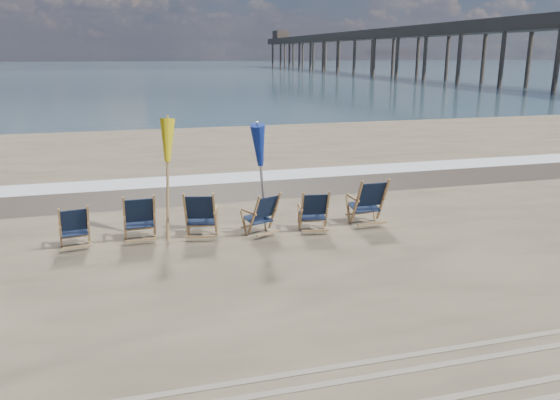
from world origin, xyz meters
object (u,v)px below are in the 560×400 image
(beach_chair_3, at_px, (275,212))
(umbrella_yellow, at_px, (166,147))
(beach_chair_1, at_px, (154,217))
(beach_chair_5, at_px, (383,201))
(fishing_pier, at_px, (390,46))
(umbrella_blue, at_px, (262,149))
(beach_chair_4, at_px, (327,211))
(beach_chair_2, at_px, (215,215))
(beach_chair_0, at_px, (89,226))

(beach_chair_3, relative_size, umbrella_yellow, 0.39)
(beach_chair_3, bearing_deg, beach_chair_1, -26.42)
(beach_chair_5, bearing_deg, fishing_pier, -117.92)
(umbrella_blue, height_order, fishing_pier, fishing_pier)
(umbrella_blue, bearing_deg, beach_chair_3, -27.97)
(beach_chair_4, distance_m, umbrella_yellow, 3.52)
(beach_chair_1, distance_m, beach_chair_2, 1.18)
(beach_chair_5, relative_size, umbrella_blue, 0.47)
(beach_chair_2, bearing_deg, beach_chair_1, 3.45)
(beach_chair_4, height_order, fishing_pier, fishing_pier)
(umbrella_blue, bearing_deg, beach_chair_5, -4.48)
(umbrella_yellow, relative_size, umbrella_blue, 1.04)
(beach_chair_3, bearing_deg, beach_chair_0, -24.55)
(fishing_pier, bearing_deg, umbrella_yellow, -119.49)
(beach_chair_2, xyz_separation_m, beach_chair_3, (1.26, 0.04, -0.05))
(fishing_pier, bearing_deg, umbrella_blue, -118.25)
(beach_chair_4, height_order, beach_chair_5, beach_chair_5)
(beach_chair_0, height_order, beach_chair_5, beach_chair_5)
(beach_chair_1, bearing_deg, beach_chair_0, -0.13)
(beach_chair_3, distance_m, beach_chair_4, 1.08)
(fishing_pier, bearing_deg, beach_chair_3, -118.06)
(beach_chair_3, relative_size, beach_chair_4, 0.98)
(beach_chair_5, relative_size, umbrella_yellow, 0.45)
(beach_chair_3, distance_m, beach_chair_5, 2.40)
(beach_chair_1, xyz_separation_m, beach_chair_3, (2.42, -0.18, -0.04))
(beach_chair_0, height_order, fishing_pier, fishing_pier)
(beach_chair_1, bearing_deg, umbrella_yellow, -149.69)
(umbrella_yellow, distance_m, fishing_pier, 81.40)
(beach_chair_2, bearing_deg, beach_chair_0, 9.41)
(beach_chair_3, distance_m, umbrella_yellow, 2.57)
(beach_chair_2, xyz_separation_m, umbrella_blue, (1.02, 0.16, 1.27))
(beach_chair_4, bearing_deg, beach_chair_2, 4.01)
(beach_chair_5, height_order, umbrella_blue, umbrella_blue)
(beach_chair_4, relative_size, umbrella_blue, 0.41)
(beach_chair_3, xyz_separation_m, fishing_pier, (37.93, 71.17, 4.18))
(beach_chair_0, bearing_deg, umbrella_yellow, 179.26)
(beach_chair_3, height_order, beach_chair_4, beach_chair_4)
(beach_chair_1, relative_size, beach_chair_3, 1.09)
(umbrella_yellow, height_order, umbrella_blue, umbrella_yellow)
(beach_chair_1, distance_m, umbrella_yellow, 1.41)
(beach_chair_0, bearing_deg, fishing_pier, -129.13)
(beach_chair_5, distance_m, umbrella_yellow, 4.73)
(beach_chair_0, distance_m, beach_chair_4, 4.74)
(beach_chair_3, bearing_deg, beach_chair_5, 155.79)
(beach_chair_0, bearing_deg, beach_chair_2, 166.94)
(beach_chair_2, relative_size, beach_chair_3, 1.10)
(beach_chair_2, height_order, beach_chair_3, beach_chair_2)
(beach_chair_3, height_order, umbrella_yellow, umbrella_yellow)
(umbrella_yellow, relative_size, fishing_pier, 0.02)
(beach_chair_5, xyz_separation_m, fishing_pier, (35.53, 71.25, 4.10))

